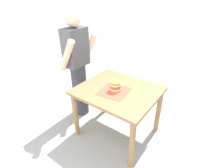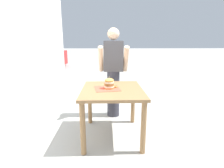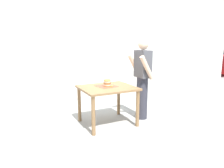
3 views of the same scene
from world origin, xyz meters
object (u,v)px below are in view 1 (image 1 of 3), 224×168
at_px(sandwich, 115,85).
at_px(pickle_spear, 115,86).
at_px(diner_across_table, 78,66).
at_px(patio_table, 118,97).

relative_size(sandwich, pickle_spear, 2.38).
bearing_deg(diner_across_table, pickle_spear, -90.28).
height_order(sandwich, diner_across_table, diner_across_table).
distance_m(patio_table, pickle_spear, 0.16).
bearing_deg(diner_across_table, patio_table, -93.27).
bearing_deg(patio_table, sandwich, 159.97).
height_order(patio_table, pickle_spear, pickle_spear).
bearing_deg(sandwich, diner_across_table, 83.40).
xyz_separation_m(sandwich, diner_across_table, (0.09, 0.77, 0.04)).
height_order(patio_table, diner_across_table, diner_across_table).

